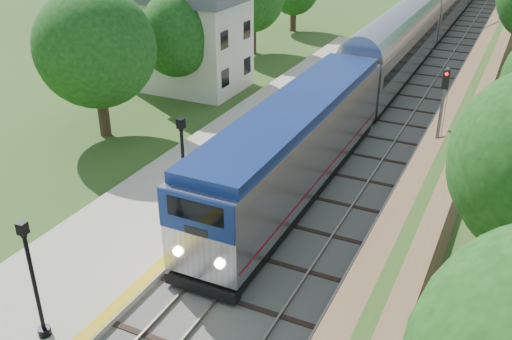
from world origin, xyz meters
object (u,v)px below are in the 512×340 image
at_px(lamppost_mid, 35,287).
at_px(lamppost_far, 184,174).
at_px(signal_farside, 441,113).
at_px(station_building, 190,36).

relative_size(lamppost_mid, lamppost_far, 0.94).
bearing_deg(signal_farside, lamppost_far, -135.46).
height_order(station_building, signal_farside, station_building).
relative_size(station_building, lamppost_mid, 1.88).
relative_size(lamppost_far, signal_farside, 0.79).
distance_m(station_building, lamppost_far, 20.54).
height_order(lamppost_mid, lamppost_far, lamppost_far).
height_order(station_building, lamppost_mid, station_building).
xyz_separation_m(lamppost_mid, lamppost_far, (0.11, 9.10, 0.13)).
bearing_deg(lamppost_mid, lamppost_far, 89.32).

